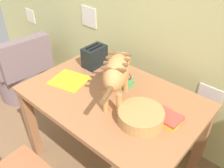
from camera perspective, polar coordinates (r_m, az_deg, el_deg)
The scene contains 10 objects.
wall_rear at distance 1.95m, azimuth 12.36°, elevation 18.27°, with size 5.38×0.11×2.50m.
dining_table at distance 1.75m, azimuth 0.00°, elevation -5.19°, with size 1.25×0.83×0.75m.
cat at distance 1.54m, azimuth 1.24°, elevation 3.03°, with size 0.35×0.57×0.33m.
saucer_bowl at distance 1.81m, azimuth 2.36°, elevation 0.77°, with size 0.18×0.18×0.04m, color #449B53.
coffee_mug at distance 1.77m, azimuth 2.50°, elevation 2.44°, with size 0.14×0.09×0.09m.
magazine at distance 1.87m, azimuth -10.15°, elevation 0.88°, with size 0.26×0.23×0.01m, color yellow.
book_stack at distance 1.53m, azimuth 13.06°, elevation -7.95°, with size 0.17×0.14×0.04m.
wicker_basket at distance 1.48m, azimuth 6.88°, elevation -7.63°, with size 0.28×0.28×0.08m.
toaster at distance 2.00m, azimuth -4.18°, elevation 6.60°, with size 0.12×0.20×0.18m.
wicker_armchair at distance 2.99m, azimuth -20.34°, elevation 2.23°, with size 0.63×0.65×0.78m.
Camera 1 is at (0.91, 0.37, 1.79)m, focal length 38.36 mm.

